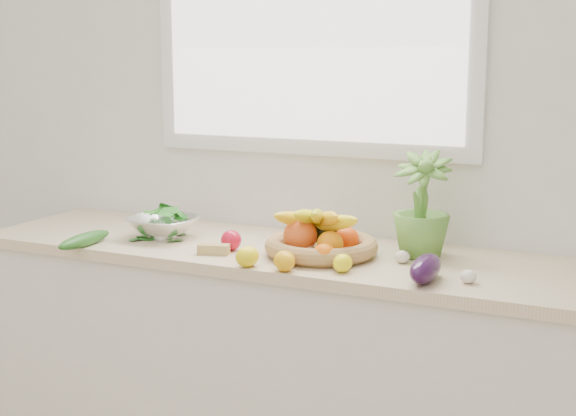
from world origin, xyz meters
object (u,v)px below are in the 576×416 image
at_px(potted_herb, 421,204).
at_px(colander_with_spinach, 164,221).
at_px(cucumber, 85,240).
at_px(fruit_basket, 320,240).
at_px(eggplant, 426,268).
at_px(apple, 231,240).

bearing_deg(potted_herb, colander_with_spinach, -171.82).
relative_size(cucumber, fruit_basket, 0.55).
height_order(eggplant, potted_herb, potted_herb).
relative_size(eggplant, potted_herb, 0.59).
bearing_deg(eggplant, cucumber, -176.62).
bearing_deg(apple, fruit_basket, 11.96).
bearing_deg(fruit_basket, apple, -168.04).
height_order(potted_herb, fruit_basket, potted_herb).
height_order(eggplant, cucumber, eggplant).
bearing_deg(eggplant, fruit_basket, 158.08).
bearing_deg(colander_with_spinach, eggplant, -8.75).
bearing_deg(cucumber, eggplant, 3.38).
distance_m(cucumber, fruit_basket, 0.85).
height_order(fruit_basket, colander_with_spinach, fruit_basket).
xyz_separation_m(apple, fruit_basket, (0.31, 0.07, 0.02)).
relative_size(cucumber, potted_herb, 0.76).
xyz_separation_m(cucumber, colander_with_spinach, (0.18, 0.23, 0.04)).
distance_m(apple, eggplant, 0.73).
bearing_deg(cucumber, fruit_basket, 16.38).
height_order(cucumber, fruit_basket, fruit_basket).
bearing_deg(potted_herb, apple, -162.55).
relative_size(fruit_basket, colander_with_spinach, 1.94).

